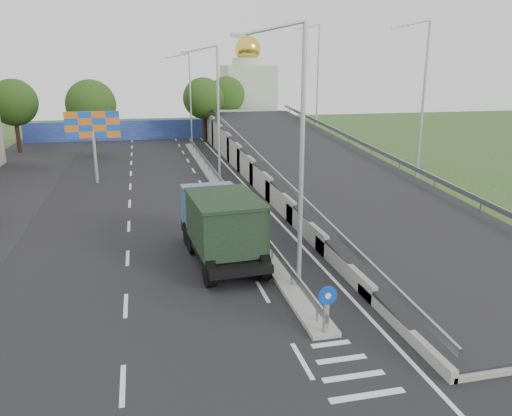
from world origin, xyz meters
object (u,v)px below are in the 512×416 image
object	(u,v)px
sign_bollard	(327,309)
lamp_post_far	(189,94)
lamp_post_mid	(216,107)
billboard	(93,129)
dump_truck	(221,222)
lamp_post_near	(297,146)
church	(248,92)

from	to	relation	value
sign_bollard	lamp_post_far	size ratio (longest dim) A/B	0.17
sign_bollard	lamp_post_mid	xyz separation A→B (m)	(0.11, 23.83, 4.77)
lamp_post_mid	lamp_post_far	distance (m)	20.00
lamp_post_mid	sign_bollard	bearing A→B (deg)	-90.26
billboard	lamp_post_far	bearing A→B (deg)	63.16
sign_bollard	dump_truck	distance (m)	8.15
sign_bollard	dump_truck	bearing A→B (deg)	105.83
lamp_post_far	sign_bollard	bearing A→B (deg)	-90.14
lamp_post_mid	dump_truck	world-z (taller)	lamp_post_mid
sign_bollard	lamp_post_near	bearing A→B (deg)	88.36
lamp_post_mid	church	distance (m)	35.41
lamp_post_near	dump_truck	xyz separation A→B (m)	(-2.32, 3.98, -4.02)
lamp_post_far	billboard	xyz separation A→B (m)	(-9.11, -18.00, -1.62)
dump_truck	lamp_post_far	bearing A→B (deg)	82.62
sign_bollard	lamp_post_far	distance (m)	44.08
lamp_post_near	dump_truck	world-z (taller)	lamp_post_near
lamp_post_near	church	xyz separation A→B (m)	(9.89, 54.00, -0.50)
lamp_post_far	lamp_post_mid	bearing A→B (deg)	-90.00
lamp_post_mid	lamp_post_far	xyz separation A→B (m)	(0.00, 20.00, 0.00)
lamp_post_far	church	world-z (taller)	church
church	billboard	xyz separation A→B (m)	(-19.00, -32.00, -1.12)
lamp_post_near	lamp_post_mid	bearing A→B (deg)	90.00
sign_bollard	dump_truck	xyz separation A→B (m)	(-2.21, 7.81, 0.75)
lamp_post_near	dump_truck	bearing A→B (deg)	120.26
lamp_post_mid	billboard	bearing A→B (deg)	167.62
sign_bollard	billboard	distance (m)	27.53
sign_bollard	billboard	xyz separation A→B (m)	(-9.00, 25.83, 3.15)
church	lamp_post_near	bearing A→B (deg)	-100.38
lamp_post_mid	billboard	size ratio (longest dim) A/B	1.83
lamp_post_mid	lamp_post_near	bearing A→B (deg)	-90.00
billboard	dump_truck	distance (m)	19.40
lamp_post_near	lamp_post_far	distance (m)	40.00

